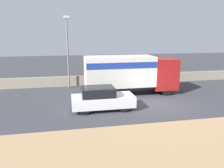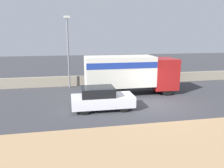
# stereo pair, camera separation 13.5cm
# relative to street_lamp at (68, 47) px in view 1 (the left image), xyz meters

# --- Properties ---
(ground_plane) EXTENTS (80.00, 80.00, 0.00)m
(ground_plane) POSITION_rel_street_lamp_xyz_m (5.99, -6.51, -3.85)
(ground_plane) COLOR #38383D
(dirt_shoulder_foreground) EXTENTS (60.00, 5.61, 0.04)m
(dirt_shoulder_foreground) POSITION_rel_street_lamp_xyz_m (5.99, -12.58, -3.83)
(dirt_shoulder_foreground) COLOR tan
(dirt_shoulder_foreground) RESTS_ON ground_plane
(stone_wall_backdrop) EXTENTS (60.00, 0.35, 0.97)m
(stone_wall_backdrop) POSITION_rel_street_lamp_xyz_m (5.99, 0.68, -3.36)
(stone_wall_backdrop) COLOR gray
(stone_wall_backdrop) RESTS_ON ground_plane
(street_lamp) EXTENTS (0.56, 0.28, 6.61)m
(street_lamp) POSITION_rel_street_lamp_xyz_m (0.00, 0.00, 0.00)
(street_lamp) COLOR slate
(street_lamp) RESTS_ON ground_plane
(box_truck) EXTENTS (7.69, 2.44, 3.23)m
(box_truck) POSITION_rel_street_lamp_xyz_m (5.02, -3.33, -1.92)
(box_truck) COLOR maroon
(box_truck) RESTS_ON ground_plane
(car_hatchback) EXTENTS (4.16, 1.76, 1.57)m
(car_hatchback) POSITION_rel_street_lamp_xyz_m (2.09, -6.84, -3.07)
(car_hatchback) COLOR silver
(car_hatchback) RESTS_ON ground_plane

